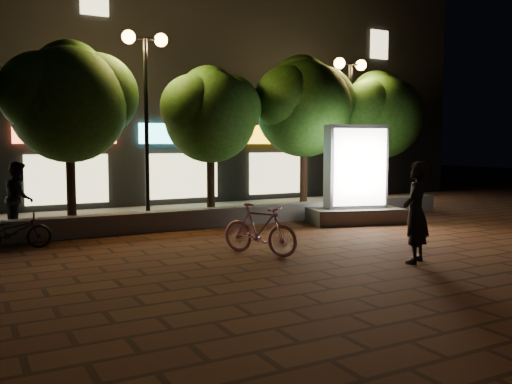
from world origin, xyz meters
TOP-DOWN VIEW (x-y plane):
  - ground at (0.00, 0.00)m, footprint 80.00×80.00m
  - retaining_wall at (0.00, 4.00)m, footprint 16.00×0.45m
  - sidewalk at (0.00, 6.50)m, footprint 16.00×5.00m
  - building_block at (-0.01, 12.99)m, footprint 28.00×8.12m
  - tree_left at (-3.45, 5.46)m, footprint 3.60×3.00m
  - tree_mid at (0.55, 5.46)m, footprint 3.24×2.70m
  - tree_right at (3.86, 5.46)m, footprint 3.72×3.10m
  - tree_far_right at (7.05, 5.46)m, footprint 3.48×2.90m
  - street_lamp_left at (-1.50, 5.20)m, footprint 1.26×0.36m
  - street_lamp_right at (5.50, 5.20)m, footprint 1.26×0.36m
  - ad_kiosk at (3.73, 2.66)m, footprint 2.80×1.91m
  - scooter_pink at (-0.80, 0.06)m, footprint 1.24×1.74m
  - rider at (1.41, -1.99)m, footprint 0.83×0.75m
  - scooter_parked at (-5.10, 3.00)m, footprint 1.52×0.59m
  - pedestrian at (-4.82, 4.87)m, footprint 0.80×0.95m

SIDE VIEW (x-z plane):
  - ground at x=0.00m, z-range 0.00..0.00m
  - sidewalk at x=0.00m, z-range 0.00..0.08m
  - retaining_wall at x=0.00m, z-range 0.00..0.50m
  - scooter_parked at x=-5.10m, z-range 0.00..0.79m
  - scooter_pink at x=-0.80m, z-range 0.00..1.03m
  - pedestrian at x=-4.82m, z-range 0.08..1.81m
  - rider at x=1.41m, z-range 0.00..1.91m
  - ad_kiosk at x=3.73m, z-range -0.27..2.50m
  - tree_mid at x=0.55m, z-range 0.97..5.47m
  - tree_far_right at x=7.05m, z-range 0.99..5.75m
  - tree_left at x=-3.45m, z-range 1.00..5.89m
  - tree_right at x=3.86m, z-range 1.03..6.10m
  - street_lamp_right at x=5.50m, z-range 1.40..6.38m
  - street_lamp_left at x=-1.50m, z-range 1.44..6.62m
  - building_block at x=-0.01m, z-range -0.65..10.65m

